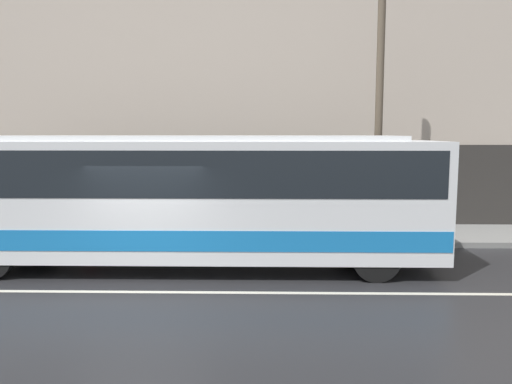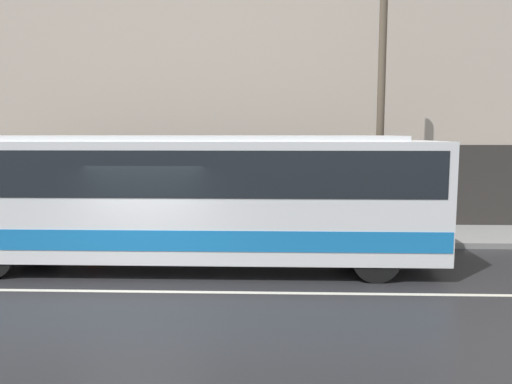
% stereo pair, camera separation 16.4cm
% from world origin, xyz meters
% --- Properties ---
extents(ground_plane, '(60.00, 60.00, 0.00)m').
position_xyz_m(ground_plane, '(0.00, 0.00, 0.00)').
color(ground_plane, '#262628').
extents(sidewalk, '(60.00, 2.85, 0.16)m').
position_xyz_m(sidewalk, '(0.00, 5.42, 0.08)').
color(sidewalk, gray).
rests_on(sidewalk, ground_plane).
extents(building_facade, '(60.00, 0.35, 12.11)m').
position_xyz_m(building_facade, '(0.00, 6.99, 5.85)').
color(building_facade, '#B7A899').
rests_on(building_facade, ground_plane).
extents(lane_stripe, '(54.00, 0.14, 0.01)m').
position_xyz_m(lane_stripe, '(0.00, 0.00, 0.00)').
color(lane_stripe, beige).
rests_on(lane_stripe, ground_plane).
extents(transit_bus, '(12.41, 2.52, 3.12)m').
position_xyz_m(transit_bus, '(0.35, 1.93, 1.76)').
color(transit_bus, white).
rests_on(transit_bus, ground_plane).
extents(utility_pole_near, '(0.22, 0.22, 7.32)m').
position_xyz_m(utility_pole_near, '(5.76, 4.66, 3.82)').
color(utility_pole_near, brown).
rests_on(utility_pole_near, sidewalk).
extents(pedestrian_waiting, '(0.36, 0.36, 1.62)m').
position_xyz_m(pedestrian_waiting, '(-2.97, 5.71, 0.91)').
color(pedestrian_waiting, maroon).
rests_on(pedestrian_waiting, sidewalk).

